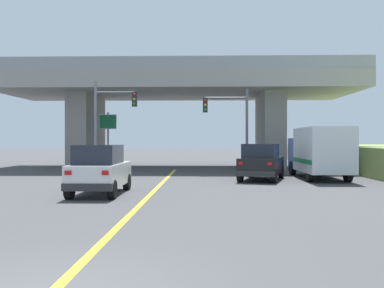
{
  "coord_description": "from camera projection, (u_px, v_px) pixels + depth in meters",
  "views": [
    {
      "loc": [
        2.19,
        -6.07,
        2.19
      ],
      "look_at": [
        1.29,
        25.61,
        1.95
      ],
      "focal_mm": 41.02,
      "sensor_mm": 36.0,
      "label": 1
    }
  ],
  "objects": [
    {
      "name": "ground",
      "position": [
        178.0,
        167.0,
        35.97
      ],
      "size": [
        160.0,
        160.0,
        0.0
      ],
      "primitive_type": "plane",
      "color": "#424244"
    },
    {
      "name": "box_truck",
      "position": [
        319.0,
        152.0,
        25.12
      ],
      "size": [
        2.33,
        6.73,
        2.92
      ],
      "color": "navy",
      "rests_on": "ground"
    },
    {
      "name": "highway_sign",
      "position": [
        108.0,
        128.0,
        34.54
      ],
      "size": [
        1.39,
        0.17,
        4.42
      ],
      "color": "slate",
      "rests_on": "ground"
    },
    {
      "name": "lane_divider_stripe",
      "position": [
        155.0,
        190.0,
        19.57
      ],
      "size": [
        0.2,
        26.85,
        0.01
      ],
      "primitive_type": "cube",
      "color": "yellow",
      "rests_on": "ground"
    },
    {
      "name": "overpass_bridge",
      "position": [
        178.0,
        97.0,
        35.93
      ],
      "size": [
        28.11,
        10.55,
        8.14
      ],
      "color": "gray",
      "rests_on": "ground"
    },
    {
      "name": "traffic_signal_nearside",
      "position": [
        232.0,
        119.0,
        29.0
      ],
      "size": [
        3.01,
        0.36,
        5.61
      ],
      "color": "#56595E",
      "rests_on": "ground"
    },
    {
      "name": "traffic_signal_farside",
      "position": [
        109.0,
        116.0,
        28.92
      ],
      "size": [
        2.84,
        0.36,
        6.14
      ],
      "color": "slate",
      "rests_on": "ground"
    },
    {
      "name": "suv_crossing",
      "position": [
        261.0,
        162.0,
        24.23
      ],
      "size": [
        3.13,
        4.83,
        2.02
      ],
      "rotation": [
        0.0,
        0.0,
        -0.28
      ],
      "color": "black",
      "rests_on": "ground"
    },
    {
      "name": "suv_lead",
      "position": [
        100.0,
        170.0,
        17.8
      ],
      "size": [
        1.87,
        4.27,
        2.02
      ],
      "color": "silver",
      "rests_on": "ground"
    }
  ]
}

